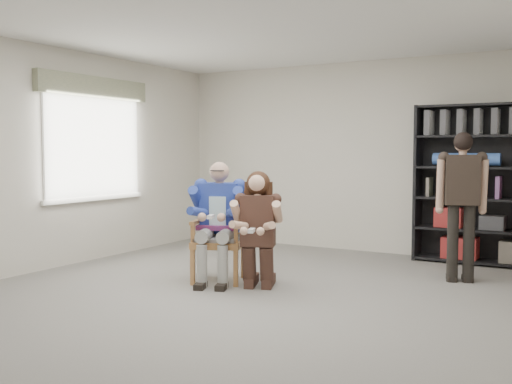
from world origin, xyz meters
The scene contains 8 objects.
room_shell centered at (0.00, 0.00, 1.40)m, with size 6.00×7.00×2.80m, color beige, non-canonical shape.
floor centered at (0.00, 0.00, 0.00)m, with size 6.00×7.00×0.01m, color slate.
window_left centered at (-2.95, 1.00, 1.63)m, with size 0.16×2.00×1.75m, color white, non-canonical shape.
armchair centered at (-0.75, 0.69, 0.53)m, with size 0.62×0.59×1.06m, color #A96E44, non-canonical shape.
seated_man centered at (-0.75, 0.69, 0.69)m, with size 0.59×0.83×1.38m, color navy, non-canonical shape.
kneeling_woman centered at (-0.17, 0.57, 0.63)m, with size 0.53×0.85×1.26m, color #3A2620, non-canonical shape.
bookshelf centered at (1.70, 3.28, 1.05)m, with size 1.80×0.38×2.10m, color black, non-canonical shape.
standing_man centered at (1.65, 2.05, 0.85)m, with size 0.52×0.29×1.70m, color #2B231D, non-canonical shape.
Camera 1 is at (3.00, -4.93, 1.50)m, focal length 42.00 mm.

